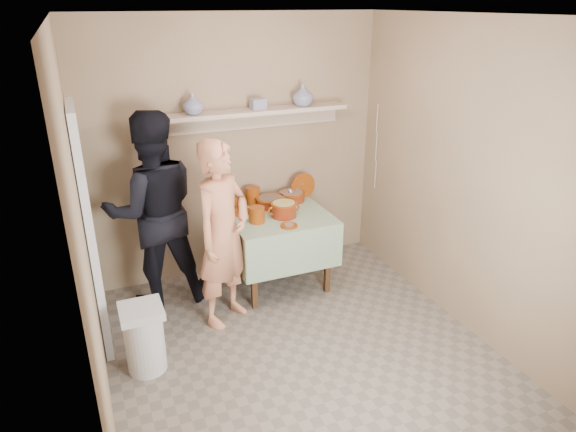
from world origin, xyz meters
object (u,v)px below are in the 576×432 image
person_cook (223,235)px  cazuela_rice (284,208)px  trash_bin (145,338)px  person_helper (154,211)px  serving_table (277,224)px

person_cook → cazuela_rice: 0.78m
person_cook → trash_bin: person_cook is taller
person_helper → serving_table: 1.19m
trash_bin → person_helper: bearing=73.8°
cazuela_rice → person_cook: bearing=-154.2°
serving_table → cazuela_rice: size_ratio=2.95×
person_helper → cazuela_rice: person_helper is taller
person_cook → cazuela_rice: (0.70, 0.34, 0.01)m
person_helper → person_cook: bearing=131.2°
person_cook → trash_bin: size_ratio=2.98×
person_cook → trash_bin: 1.05m
trash_bin → serving_table: bearing=31.5°
person_cook → cazuela_rice: size_ratio=5.06×
person_cook → serving_table: (0.67, 0.45, -0.19)m
serving_table → trash_bin: (-1.45, -0.89, -0.36)m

